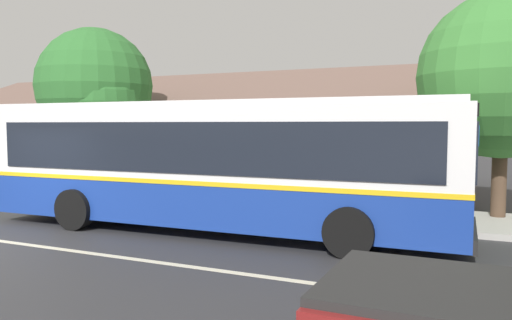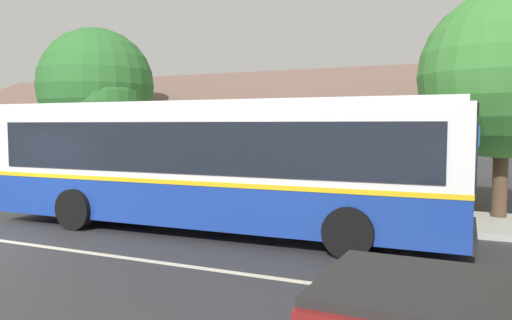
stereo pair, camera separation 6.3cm
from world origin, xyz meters
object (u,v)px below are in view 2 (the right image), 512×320
at_px(bench_by_building, 124,184).
at_px(street_tree_secondary, 98,90).
at_px(bus_stop_sign, 470,164).
at_px(transit_bus, 214,162).
at_px(street_tree_primary, 504,76).

xyz_separation_m(bench_by_building, street_tree_secondary, (-1.90, 0.96, 3.24)).
bearing_deg(bus_stop_sign, transit_bus, -159.60).
relative_size(bench_by_building, bus_stop_sign, 0.73).
distance_m(bench_by_building, bus_stop_sign, 10.76).
bearing_deg(street_tree_secondary, bus_stop_sign, -7.82).
xyz_separation_m(bench_by_building, bus_stop_sign, (10.68, -0.77, 1.07)).
relative_size(street_tree_primary, street_tree_secondary, 0.98).
relative_size(transit_bus, bus_stop_sign, 4.85).
bearing_deg(street_tree_primary, street_tree_secondary, -179.35).
distance_m(street_tree_primary, bus_stop_sign, 2.95).
height_order(bench_by_building, bus_stop_sign, bus_stop_sign).
bearing_deg(street_tree_primary, transit_bus, -147.83).
bearing_deg(street_tree_secondary, transit_bus, -28.79).
relative_size(street_tree_secondary, bus_stop_sign, 2.53).
relative_size(transit_bus, street_tree_secondary, 1.92).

